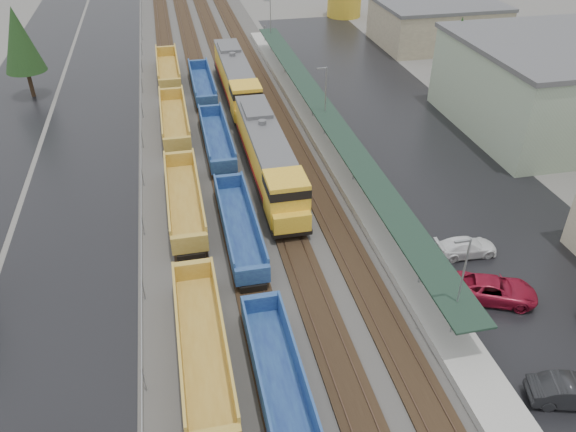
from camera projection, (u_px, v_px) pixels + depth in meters
name	position (u px, v px, depth m)	size (l,w,h in m)	color
ballast_strip	(225.00, 111.00, 66.84)	(20.00, 160.00, 0.08)	#302D2B
trackbed	(225.00, 110.00, 66.78)	(14.60, 160.00, 0.22)	black
west_parking_lot	(94.00, 122.00, 64.17)	(10.00, 160.00, 0.02)	black
west_road	(1.00, 130.00, 62.38)	(9.00, 160.00, 0.02)	black
east_commuter_lot	(407.00, 132.00, 62.12)	(16.00, 100.00, 0.02)	black
station_platform	(324.00, 133.00, 60.03)	(3.00, 80.00, 8.00)	#9E9B93
chainlink_fence	(141.00, 111.00, 63.00)	(0.08, 160.04, 2.02)	gray
tree_west_far	(19.00, 40.00, 66.96)	(4.84, 4.84, 11.00)	#332316
tree_east	(458.00, 47.00, 66.68)	(4.40, 4.40, 10.00)	#332316
locomotive_lead	(269.00, 158.00, 51.36)	(3.29, 21.67, 4.91)	black
locomotive_trail	(237.00, 80.00, 68.46)	(3.29, 21.67, 4.91)	black
well_string_yellow	(192.00, 261.00, 40.83)	(2.81, 100.02, 2.49)	#B08731
well_string_blue	(256.00, 293.00, 38.04)	(2.54, 95.49, 2.25)	navy
parked_car_east_a	(573.00, 392.00, 31.54)	(4.95, 1.73, 1.63)	black
parked_car_east_b	(494.00, 290.00, 38.80)	(5.90, 2.72, 1.64)	maroon
parked_car_east_c	(466.00, 247.00, 43.09)	(4.87, 1.98, 1.41)	white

